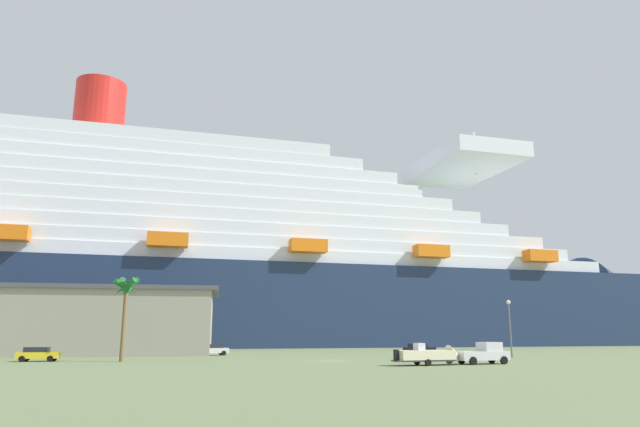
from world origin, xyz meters
TOP-DOWN VIEW (x-y plane):
  - ground_plane at (0.00, 30.00)m, footprint 600.00×600.00m
  - cruise_ship at (-7.40, 68.94)m, footprint 248.64×36.10m
  - terminal_building at (-35.48, 28.98)m, footprint 51.92×23.74m
  - pickup_truck at (13.22, -10.45)m, footprint 5.75×2.65m
  - small_boat_on_trailer at (7.04, -10.96)m, footprint 8.27×2.60m
  - palm_tree at (-23.00, 4.61)m, footprint 3.25×3.01m
  - street_lamp at (25.56, 2.77)m, footprint 0.56×0.56m
  - parked_car_yellow_taxi at (-32.08, 7.90)m, footprint 4.49×2.33m
  - parked_car_black_coupe at (18.71, 16.23)m, footprint 4.68×2.14m
  - parked_car_silver_sedan at (-11.65, 20.46)m, footprint 4.84×2.48m

SIDE VIEW (x-z plane):
  - ground_plane at x=0.00m, z-range 0.00..0.00m
  - parked_car_silver_sedan at x=-11.65m, z-range 0.04..1.62m
  - parked_car_yellow_taxi at x=-32.08m, z-range 0.04..1.62m
  - parked_car_black_coupe at x=18.71m, z-range 0.04..1.62m
  - small_boat_on_trailer at x=7.04m, z-range -0.11..2.04m
  - pickup_truck at x=13.22m, z-range -0.06..2.14m
  - terminal_building at x=-35.48m, z-range 0.02..9.72m
  - street_lamp at x=25.56m, z-range 1.17..8.60m
  - palm_tree at x=-23.00m, z-range 2.83..12.28m
  - cruise_ship at x=-7.40m, z-range -13.69..51.03m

